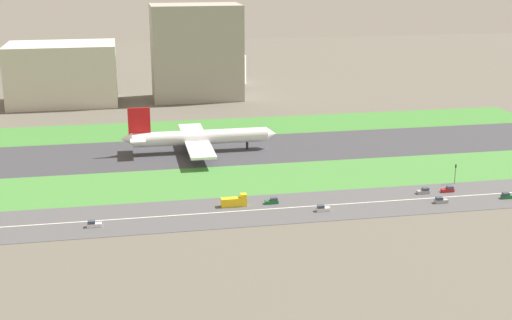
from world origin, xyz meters
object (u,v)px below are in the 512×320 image
at_px(car_5, 424,191).
at_px(traffic_light, 455,172).
at_px(fuel_tank_west, 230,70).
at_px(car_1, 322,209).
at_px(car_3, 272,201).
at_px(hangar_building, 196,52).
at_px(airliner, 197,138).
at_px(car_2, 448,190).
at_px(car_6, 441,200).
at_px(car_4, 507,196).
at_px(car_0, 94,224).
at_px(terminal_building, 63,74).
at_px(truck_0, 235,201).

height_order(car_5, traffic_light, traffic_light).
bearing_deg(fuel_tank_west, car_1, -91.78).
bearing_deg(car_3, hangar_building, 91.41).
bearing_deg(car_1, airliner, -67.85).
distance_m(car_5, traffic_light, 17.66).
height_order(car_2, car_6, same).
relative_size(car_4, car_0, 1.00).
bearing_deg(airliner, hangar_building, 83.54).
height_order(traffic_light, terminal_building, terminal_building).
bearing_deg(fuel_tank_west, terminal_building, -155.81).
relative_size(car_5, terminal_building, 0.08).
xyz_separation_m(airliner, hangar_building, (12.91, 114.00, 20.23)).
relative_size(car_4, terminal_building, 0.08).
bearing_deg(car_2, car_5, 180.00).
distance_m(airliner, car_1, 84.38).
distance_m(car_0, car_3, 58.38).
bearing_deg(car_1, car_6, -180.00).
bearing_deg(car_0, car_5, -174.85).
bearing_deg(truck_0, fuel_tank_west, 81.40).
bearing_deg(car_3, car_5, 0.00).
distance_m(car_1, car_5, 40.42).
height_order(car_3, hangar_building, hangar_building).
xyz_separation_m(airliner, car_6, (72.47, -78.00, -5.31)).
distance_m(car_6, car_0, 112.58).
height_order(car_6, hangar_building, hangar_building).
bearing_deg(traffic_light, car_6, -127.53).
bearing_deg(car_6, airliner, -47.10).
distance_m(car_2, hangar_building, 195.63).
distance_m(car_2, car_1, 49.24).
distance_m(car_3, car_5, 53.51).
bearing_deg(terminal_building, car_2, -52.23).
distance_m(airliner, terminal_building, 129.73).
relative_size(truck_0, car_2, 1.91).
bearing_deg(traffic_light, fuel_tank_west, 102.16).
bearing_deg(traffic_light, car_2, -128.38).
xyz_separation_m(traffic_light, terminal_building, (-147.36, 174.01, 12.20)).
xyz_separation_m(truck_0, terminal_building, (-65.86, 182.00, 14.82)).
distance_m(car_4, car_2, 19.42).
bearing_deg(car_2, car_1, -168.28).
bearing_deg(traffic_light, car_0, -171.90).
bearing_deg(car_4, traffic_light, -60.17).
xyz_separation_m(car_4, fuel_tank_west, (-57.50, 237.00, 7.84)).
distance_m(car_0, car_1, 71.86).
relative_size(car_3, fuel_tank_west, 0.22).
height_order(truck_0, hangar_building, hangar_building).
bearing_deg(car_0, terminal_building, -83.77).
xyz_separation_m(airliner, traffic_light, (86.29, -60.01, -1.94)).
bearing_deg(car_0, truck_0, -167.45).
bearing_deg(terminal_building, fuel_tank_west, 24.19).
distance_m(truck_0, car_1, 28.76).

